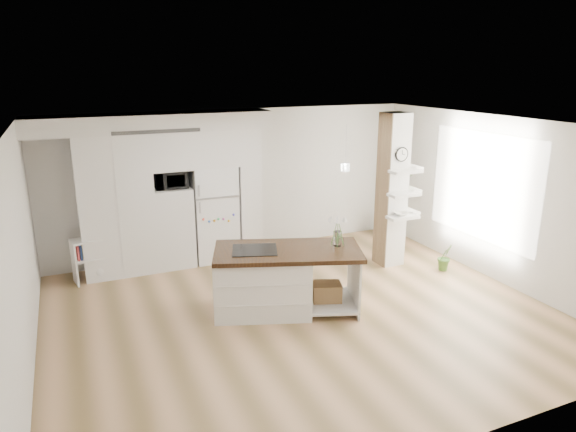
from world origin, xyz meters
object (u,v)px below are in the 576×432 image
bookshelf (95,262)px  floor_plant_a (445,257)px  refrigerator (214,213)px  kitchen_island (271,279)px

bookshelf → floor_plant_a: (5.63, -2.00, -0.08)m
bookshelf → floor_plant_a: bearing=-29.8°
refrigerator → bookshelf: size_ratio=2.38×
bookshelf → kitchen_island: bearing=-54.6°
kitchen_island → bookshelf: (-2.27, 2.22, -0.17)m
refrigerator → kitchen_island: 2.43m
refrigerator → bookshelf: 2.19m
kitchen_island → floor_plant_a: kitchen_island is taller
refrigerator → bookshelf: bearing=-175.2°
floor_plant_a → refrigerator: bearing=148.3°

